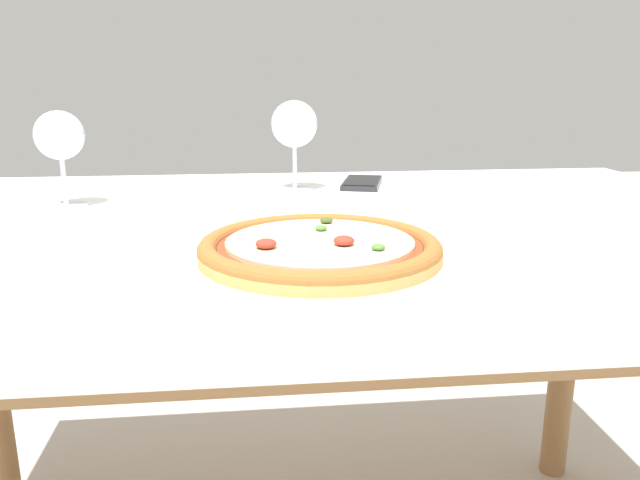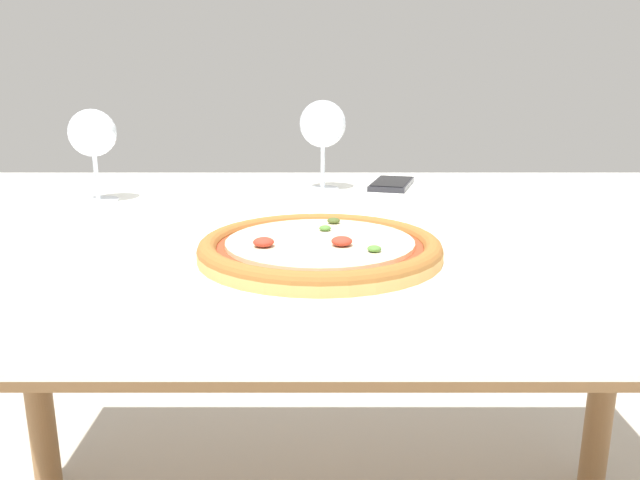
% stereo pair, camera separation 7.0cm
% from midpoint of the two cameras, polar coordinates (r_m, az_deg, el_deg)
% --- Properties ---
extents(dining_table, '(1.50, 0.97, 0.73)m').
position_cam_midpoint_polar(dining_table, '(0.94, 2.08, -3.05)').
color(dining_table, '#997047').
rests_on(dining_table, ground_plane).
extents(pizza_plate, '(0.32, 0.32, 0.04)m').
position_cam_midpoint_polar(pizza_plate, '(0.71, 2.85, -1.08)').
color(pizza_plate, white).
rests_on(pizza_plate, dining_table).
extents(wine_glass_far_left, '(0.08, 0.08, 0.16)m').
position_cam_midpoint_polar(wine_glass_far_left, '(1.11, -18.50, 9.02)').
color(wine_glass_far_left, silver).
rests_on(wine_glass_far_left, dining_table).
extents(wine_glass_far_right, '(0.09, 0.09, 0.17)m').
position_cam_midpoint_polar(wine_glass_far_right, '(1.17, 1.90, 10.40)').
color(wine_glass_far_right, silver).
rests_on(wine_glass_far_right, dining_table).
extents(cell_phone, '(0.11, 0.16, 0.01)m').
position_cam_midpoint_polar(cell_phone, '(1.23, 8.11, 5.11)').
color(cell_phone, '#232328').
rests_on(cell_phone, dining_table).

